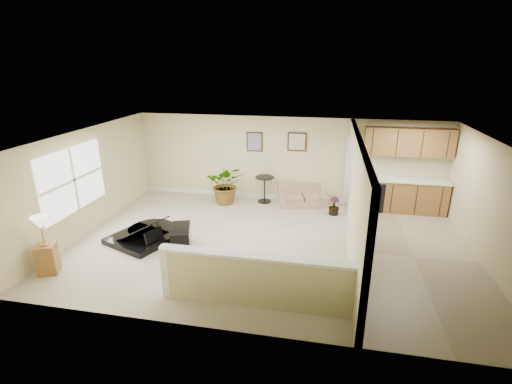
% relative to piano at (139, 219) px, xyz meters
% --- Properties ---
extents(floor, '(9.00, 9.00, 0.00)m').
position_rel_piano_xyz_m(floor, '(3.04, 0.35, -0.52)').
color(floor, '#B4A68C').
rests_on(floor, ground).
extents(back_wall, '(9.00, 0.04, 2.50)m').
position_rel_piano_xyz_m(back_wall, '(3.04, 3.35, 0.73)').
color(back_wall, '#C7BE88').
rests_on(back_wall, floor).
extents(front_wall, '(9.00, 0.04, 2.50)m').
position_rel_piano_xyz_m(front_wall, '(3.04, -2.65, 0.73)').
color(front_wall, '#C7BE88').
rests_on(front_wall, floor).
extents(left_wall, '(0.04, 6.00, 2.50)m').
position_rel_piano_xyz_m(left_wall, '(-1.46, 0.35, 0.73)').
color(left_wall, '#C7BE88').
rests_on(left_wall, floor).
extents(right_wall, '(0.04, 6.00, 2.50)m').
position_rel_piano_xyz_m(right_wall, '(7.54, 0.35, 0.73)').
color(right_wall, '#C7BE88').
rests_on(right_wall, floor).
extents(ceiling, '(9.00, 6.00, 0.04)m').
position_rel_piano_xyz_m(ceiling, '(3.04, 0.35, 1.98)').
color(ceiling, white).
rests_on(ceiling, back_wall).
extents(kitchen_vinyl, '(2.70, 6.00, 0.01)m').
position_rel_piano_xyz_m(kitchen_vinyl, '(6.19, 0.35, -0.51)').
color(kitchen_vinyl, gray).
rests_on(kitchen_vinyl, floor).
extents(interior_partition, '(0.18, 5.99, 2.50)m').
position_rel_piano_xyz_m(interior_partition, '(4.84, 0.60, 0.70)').
color(interior_partition, '#C7BE88').
rests_on(interior_partition, floor).
extents(pony_half_wall, '(3.42, 0.22, 1.00)m').
position_rel_piano_xyz_m(pony_half_wall, '(3.12, -1.95, 0.00)').
color(pony_half_wall, '#C7BE88').
rests_on(pony_half_wall, floor).
extents(left_window, '(0.05, 2.15, 1.45)m').
position_rel_piano_xyz_m(left_window, '(-1.44, -0.15, 0.93)').
color(left_window, white).
rests_on(left_window, left_wall).
extents(wall_art_left, '(0.48, 0.04, 0.58)m').
position_rel_piano_xyz_m(wall_art_left, '(2.09, 3.32, 1.23)').
color(wall_art_left, '#3A2615').
rests_on(wall_art_left, back_wall).
extents(wall_mirror, '(0.55, 0.04, 0.55)m').
position_rel_piano_xyz_m(wall_mirror, '(3.34, 3.32, 1.28)').
color(wall_mirror, '#3A2615').
rests_on(wall_mirror, back_wall).
extents(kitchen_cabinets, '(2.36, 0.65, 2.33)m').
position_rel_piano_xyz_m(kitchen_cabinets, '(6.23, 3.08, 0.35)').
color(kitchen_cabinets, '#9A6632').
rests_on(kitchen_cabinets, floor).
extents(piano, '(1.84, 1.82, 1.24)m').
position_rel_piano_xyz_m(piano, '(0.00, 0.00, 0.00)').
color(piano, black).
rests_on(piano, floor).
extents(piano_bench, '(0.63, 0.87, 0.52)m').
position_rel_piano_xyz_m(piano_bench, '(1.12, -0.25, -0.26)').
color(piano_bench, black).
rests_on(piano_bench, floor).
extents(loveseat, '(1.55, 1.10, 0.78)m').
position_rel_piano_xyz_m(loveseat, '(3.59, 3.04, -0.22)').
color(loveseat, tan).
rests_on(loveseat, floor).
extents(accent_table, '(0.55, 0.55, 0.79)m').
position_rel_piano_xyz_m(accent_table, '(2.46, 3.00, -0.01)').
color(accent_table, black).
rests_on(accent_table, floor).
extents(palm_plant, '(1.16, 1.04, 1.18)m').
position_rel_piano_xyz_m(palm_plant, '(1.37, 2.70, 0.06)').
color(palm_plant, black).
rests_on(palm_plant, floor).
extents(small_plant, '(0.29, 0.29, 0.51)m').
position_rel_piano_xyz_m(small_plant, '(4.49, 2.42, -0.30)').
color(small_plant, black).
rests_on(small_plant, floor).
extents(lamp_stand, '(0.47, 0.47, 1.22)m').
position_rel_piano_xyz_m(lamp_stand, '(-1.11, -1.68, -0.00)').
color(lamp_stand, '#9A6632').
rests_on(lamp_stand, floor).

